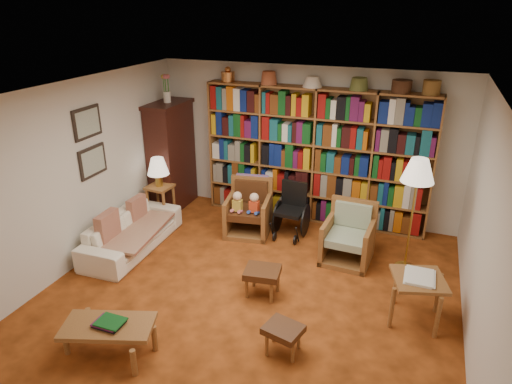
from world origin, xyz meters
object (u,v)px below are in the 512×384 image
at_px(wheelchair, 292,211).
at_px(floor_lamp, 418,175).
at_px(side_table_papers, 418,284).
at_px(footstool_a, 262,274).
at_px(footstool_b, 283,331).
at_px(armchair_leather, 250,210).
at_px(coffee_table, 108,328).
at_px(armchair_sage, 349,238).
at_px(side_table_lamp, 160,195).
at_px(sofa, 132,232).

height_order(wheelchair, floor_lamp, floor_lamp).
relative_size(side_table_papers, footstool_a, 1.44).
height_order(footstool_a, footstool_b, footstool_a).
xyz_separation_m(armchair_leather, side_table_papers, (2.58, -1.41, 0.13)).
distance_m(footstool_a, coffee_table, 1.90).
relative_size(armchair_leather, wheelchair, 1.02).
bearing_deg(floor_lamp, side_table_papers, -81.24).
relative_size(armchair_leather, side_table_papers, 1.24).
distance_m(armchair_sage, footstool_b, 2.18).
xyz_separation_m(side_table_papers, coffee_table, (-2.94, -1.68, -0.17)).
bearing_deg(armchair_sage, wheelchair, 156.32).
bearing_deg(footstool_a, wheelchair, 94.52).
distance_m(armchair_leather, footstool_a, 1.75).
height_order(side_table_lamp, armchair_leather, armchair_leather).
xyz_separation_m(side_table_lamp, coffee_table, (1.17, -2.92, -0.13)).
bearing_deg(armchair_sage, sofa, -164.25).
relative_size(footstool_b, coffee_table, 0.43).
xyz_separation_m(side_table_lamp, footstool_b, (2.85, -2.28, -0.18)).
height_order(side_table_papers, coffee_table, side_table_papers).
bearing_deg(floor_lamp, side_table_lamp, 178.09).
relative_size(side_table_lamp, coffee_table, 0.60).
height_order(floor_lamp, footstool_b, floor_lamp).
distance_m(side_table_papers, footstool_a, 1.82).
height_order(sofa, footstool_a, sofa).
xyz_separation_m(armchair_sage, footstool_b, (-0.29, -2.16, -0.06)).
height_order(footstool_b, coffee_table, coffee_table).
distance_m(floor_lamp, footstool_a, 2.33).
bearing_deg(footstool_b, side_table_papers, 39.57).
xyz_separation_m(side_table_papers, footstool_b, (-1.26, -1.04, -0.22)).
height_order(floor_lamp, footstool_a, floor_lamp).
bearing_deg(sofa, footstool_a, -102.37).
height_order(sofa, armchair_leather, armchair_leather).
distance_m(wheelchair, coffee_table, 3.38).
xyz_separation_m(side_table_lamp, floor_lamp, (3.94, -0.13, 0.93)).
distance_m(armchair_leather, floor_lamp, 2.63).
bearing_deg(armchair_leather, floor_lamp, -7.17).
bearing_deg(side_table_lamp, armchair_leather, 6.40).
bearing_deg(side_table_lamp, footstool_a, -31.28).
bearing_deg(wheelchair, footstool_b, -75.22).
xyz_separation_m(armchair_sage, footstool_a, (-0.84, -1.28, -0.02)).
bearing_deg(wheelchair, coffee_table, -107.25).
height_order(floor_lamp, coffee_table, floor_lamp).
bearing_deg(floor_lamp, coffee_table, -134.81).
xyz_separation_m(armchair_leather, coffee_table, (-0.36, -3.09, -0.04)).
xyz_separation_m(side_table_lamp, armchair_leather, (1.53, 0.17, -0.09)).
xyz_separation_m(sofa, side_table_papers, (4.01, -0.26, 0.22)).
bearing_deg(coffee_table, armchair_sage, 54.83).
height_order(side_table_lamp, footstool_a, side_table_lamp).
relative_size(sofa, side_table_papers, 2.59).
bearing_deg(armchair_sage, armchair_leather, 169.83).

